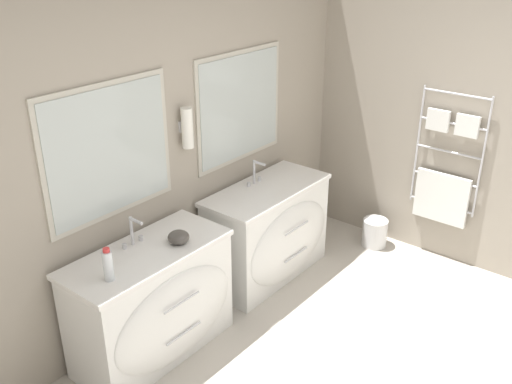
{
  "coord_description": "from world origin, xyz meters",
  "views": [
    {
      "loc": [
        -2.53,
        -0.83,
        2.72
      ],
      "look_at": [
        0.26,
        1.42,
        1.06
      ],
      "focal_mm": 40.0,
      "sensor_mm": 36.0,
      "label": 1
    }
  ],
  "objects_px": {
    "toiletry_bottle": "(108,265)",
    "amenity_bowl": "(179,237)",
    "vanity_left": "(155,304)",
    "waste_bin": "(375,232)",
    "vanity_right": "(270,232)"
  },
  "relations": [
    {
      "from": "vanity_left",
      "to": "waste_bin",
      "type": "relative_size",
      "value": 4.35
    },
    {
      "from": "vanity_right",
      "to": "toiletry_bottle",
      "type": "height_order",
      "value": "toiletry_bottle"
    },
    {
      "from": "vanity_right",
      "to": "toiletry_bottle",
      "type": "distance_m",
      "value": 1.72
    },
    {
      "from": "vanity_left",
      "to": "toiletry_bottle",
      "type": "bearing_deg",
      "value": -171.92
    },
    {
      "from": "amenity_bowl",
      "to": "waste_bin",
      "type": "height_order",
      "value": "amenity_bowl"
    },
    {
      "from": "vanity_right",
      "to": "vanity_left",
      "type": "bearing_deg",
      "value": 180.0
    },
    {
      "from": "toiletry_bottle",
      "to": "amenity_bowl",
      "type": "bearing_deg",
      "value": -0.46
    },
    {
      "from": "vanity_left",
      "to": "vanity_right",
      "type": "height_order",
      "value": "same"
    },
    {
      "from": "vanity_left",
      "to": "vanity_right",
      "type": "xyz_separation_m",
      "value": [
        1.28,
        0.0,
        0.0
      ]
    },
    {
      "from": "toiletry_bottle",
      "to": "waste_bin",
      "type": "bearing_deg",
      "value": -8.76
    },
    {
      "from": "amenity_bowl",
      "to": "waste_bin",
      "type": "relative_size",
      "value": 0.55
    },
    {
      "from": "vanity_right",
      "to": "waste_bin",
      "type": "height_order",
      "value": "vanity_right"
    },
    {
      "from": "vanity_left",
      "to": "amenity_bowl",
      "type": "bearing_deg",
      "value": -15.21
    },
    {
      "from": "vanity_right",
      "to": "amenity_bowl",
      "type": "bearing_deg",
      "value": -177.03
    },
    {
      "from": "amenity_bowl",
      "to": "waste_bin",
      "type": "bearing_deg",
      "value": -10.96
    }
  ]
}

